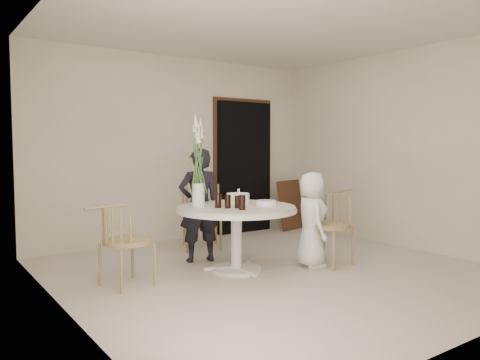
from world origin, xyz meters
TOP-DOWN VIEW (x-y plane):
  - ground at (0.00, 0.00)m, footprint 4.50×4.50m
  - room_shell at (0.00, 0.00)m, footprint 4.50×4.50m
  - doorway at (1.15, 2.19)m, footprint 1.00×0.10m
  - door_trim at (1.15, 2.23)m, footprint 1.12×0.03m
  - table at (-0.35, 0.25)m, footprint 1.33×1.33m
  - picture_frame at (1.95, 1.95)m, footprint 0.65×0.34m
  - chair_far at (0.00, 1.63)m, footprint 0.69×0.71m
  - chair_right at (0.80, -0.13)m, footprint 0.57×0.54m
  - chair_left at (-1.66, 0.41)m, footprint 0.55×0.52m
  - girl at (-0.45, 0.89)m, footprint 0.56×0.44m
  - boy at (0.48, -0.08)m, footprint 0.54×0.63m
  - birthday_cake at (-0.24, 0.38)m, footprint 0.26×0.26m
  - cola_tumbler_a at (-0.44, 0.10)m, footprint 0.07×0.07m
  - cola_tumbler_b at (-0.48, -0.04)m, footprint 0.08×0.08m
  - cola_tumbler_c at (-0.53, 0.15)m, footprint 0.07×0.07m
  - cola_tumbler_d at (-0.60, 0.24)m, footprint 0.09×0.09m
  - plate_stack at (-0.05, 0.10)m, footprint 0.23×0.23m
  - flower_vase at (-0.72, 0.44)m, footprint 0.14×0.14m

SIDE VIEW (x-z plane):
  - ground at x=0.00m, z-range 0.00..0.00m
  - picture_frame at x=1.95m, z-range 0.00..0.82m
  - chair_left at x=-1.66m, z-range 0.12..0.95m
  - boy at x=0.48m, z-range 0.00..1.09m
  - chair_right at x=0.80m, z-range 0.13..1.00m
  - table at x=-0.35m, z-range 0.25..0.98m
  - chair_far at x=0.00m, z-range 0.14..1.12m
  - girl at x=-0.45m, z-range 0.00..1.37m
  - plate_stack at x=-0.05m, z-range 0.73..0.79m
  - birthday_cake at x=-0.24m, z-range 0.71..0.88m
  - cola_tumbler_a at x=-0.44m, z-range 0.73..0.86m
  - cola_tumbler_c at x=-0.53m, z-range 0.73..0.87m
  - cola_tumbler_d at x=-0.60m, z-range 0.73..0.88m
  - cola_tumbler_b at x=-0.48m, z-range 0.73..0.88m
  - doorway at x=1.15m, z-range 0.00..2.10m
  - door_trim at x=1.15m, z-range 0.00..2.22m
  - flower_vase at x=-0.72m, z-range 0.70..1.72m
  - room_shell at x=0.00m, z-range -0.63..3.87m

